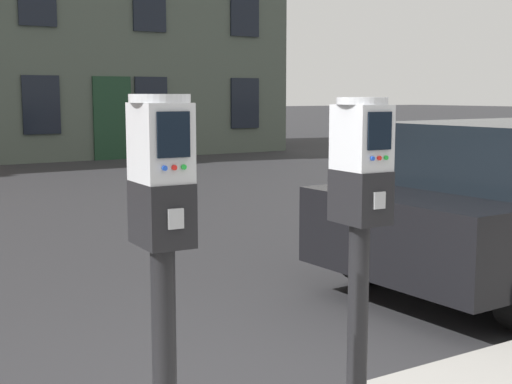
{
  "coord_description": "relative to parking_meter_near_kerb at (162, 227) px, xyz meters",
  "views": [
    {
      "loc": [
        -1.73,
        -2.56,
        1.66
      ],
      "look_at": [
        -0.22,
        -0.16,
        1.27
      ],
      "focal_mm": 50.12,
      "sensor_mm": 36.0,
      "label": 1
    }
  ],
  "objects": [
    {
      "name": "parking_meter_twin_adjacent",
      "position": [
        0.92,
        -0.0,
        -0.01
      ],
      "size": [
        0.23,
        0.26,
        1.5
      ],
      "rotation": [
        0.0,
        0.0,
        -1.61
      ],
      "color": "black",
      "rests_on": "sidewalk_slab"
    },
    {
      "name": "parking_meter_near_kerb",
      "position": [
        0.0,
        0.0,
        0.0
      ],
      "size": [
        0.23,
        0.26,
        1.52
      ],
      "rotation": [
        0.0,
        0.0,
        -1.61
      ],
      "color": "black",
      "rests_on": "sidewalk_slab"
    }
  ]
}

